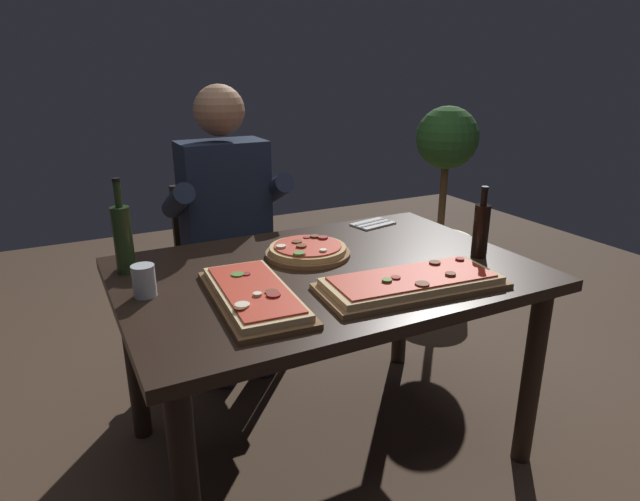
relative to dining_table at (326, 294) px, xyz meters
The scene contains 12 objects.
ground_plane 0.64m from the dining_table, ahead, with size 6.40×6.40×0.00m, color #4C3828.
dining_table is the anchor object (origin of this frame).
pizza_rectangular_front 0.34m from the dining_table, 60.67° to the right, with size 0.61×0.30×0.05m.
pizza_rectangular_left 0.37m from the dining_table, 156.49° to the right, with size 0.27×0.53×0.05m.
pizza_round_far 0.19m from the dining_table, 91.48° to the left, with size 0.31×0.31×0.05m.
wine_bottle_dark 0.71m from the dining_table, 155.76° to the left, with size 0.06×0.06×0.32m.
oil_bottle_amber 0.61m from the dining_table, 15.00° to the right, with size 0.06×0.06×0.26m.
tumbler_near_camera 0.62m from the dining_table, behind, with size 0.07×0.07×0.10m.
napkin_cutlery_set 0.58m from the dining_table, 41.33° to the left, with size 0.20×0.14×0.01m.
diner_chair 0.88m from the dining_table, 97.42° to the left, with size 0.44×0.44×0.87m.
seated_diner 0.75m from the dining_table, 98.61° to the left, with size 0.53×0.41×1.33m.
potted_plant_corner 1.65m from the dining_table, 36.63° to the left, with size 0.40×0.40×1.18m.
Camera 1 is at (-0.83, -1.56, 1.42)m, focal length 30.59 mm.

